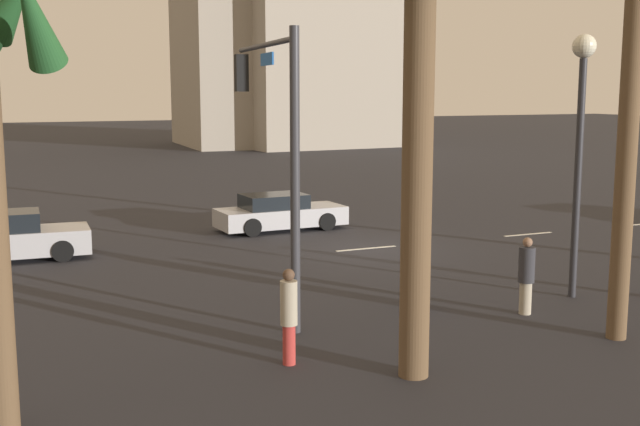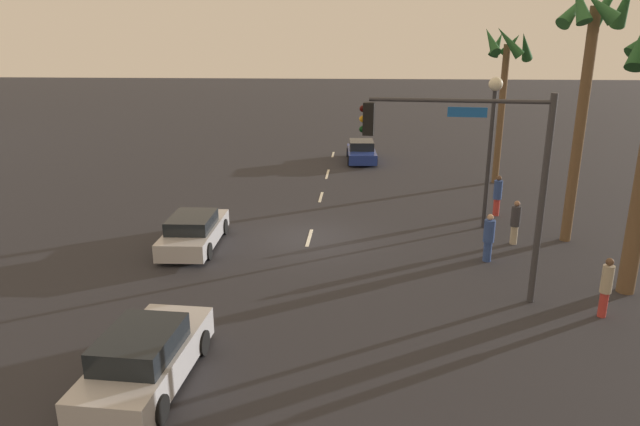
% 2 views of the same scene
% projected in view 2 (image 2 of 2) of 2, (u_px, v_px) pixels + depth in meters
% --- Properties ---
extents(ground_plane, '(220.00, 220.00, 0.00)m').
position_uv_depth(ground_plane, '(309.00, 238.00, 22.77)').
color(ground_plane, '#28282D').
extents(lane_stripe_0, '(1.96, 0.14, 0.01)m').
position_uv_depth(lane_stripe_0, '(333.00, 155.00, 39.95)').
color(lane_stripe_0, silver).
rests_on(lane_stripe_0, ground_plane).
extents(lane_stripe_1, '(2.53, 0.14, 0.01)m').
position_uv_depth(lane_stripe_1, '(327.00, 174.00, 33.93)').
color(lane_stripe_1, silver).
rests_on(lane_stripe_1, ground_plane).
extents(lane_stripe_2, '(2.00, 0.14, 0.01)m').
position_uv_depth(lane_stripe_2, '(321.00, 197.00, 28.82)').
color(lane_stripe_2, silver).
rests_on(lane_stripe_2, ground_plane).
extents(lane_stripe_3, '(2.10, 0.14, 0.01)m').
position_uv_depth(lane_stripe_3, '(309.00, 238.00, 22.76)').
color(lane_stripe_3, silver).
rests_on(lane_stripe_3, ground_plane).
extents(car_0, '(4.68, 2.02, 1.31)m').
position_uv_depth(car_0, '(194.00, 231.00, 21.65)').
color(car_0, '#B7B7BC').
rests_on(car_0, ground_plane).
extents(car_1, '(4.70, 2.10, 1.34)m').
position_uv_depth(car_1, '(361.00, 152.00, 37.61)').
color(car_1, navy).
rests_on(car_1, ground_plane).
extents(car_2, '(4.49, 2.03, 1.45)m').
position_uv_depth(car_2, '(146.00, 359.00, 12.78)').
color(car_2, '#B7B7BC').
rests_on(car_2, ground_plane).
extents(traffic_signal, '(0.82, 5.44, 6.27)m').
position_uv_depth(traffic_signal, '(480.00, 162.00, 16.21)').
color(traffic_signal, '#38383D').
rests_on(traffic_signal, ground_plane).
extents(streetlamp, '(0.56, 0.56, 6.31)m').
position_uv_depth(streetlamp, '(492.00, 125.00, 22.80)').
color(streetlamp, '#2D2D33').
rests_on(streetlamp, ground_plane).
extents(pedestrian_0, '(0.33, 0.33, 1.80)m').
position_uv_depth(pedestrian_0, '(606.00, 286.00, 15.91)').
color(pedestrian_0, '#BF3833').
rests_on(pedestrian_0, ground_plane).
extents(pedestrian_1, '(0.51, 0.51, 1.76)m').
position_uv_depth(pedestrian_1, '(515.00, 221.00, 21.83)').
color(pedestrian_1, '#B2A58C').
rests_on(pedestrian_1, ground_plane).
extents(pedestrian_2, '(0.43, 0.43, 1.78)m').
position_uv_depth(pedestrian_2, '(489.00, 237.00, 20.07)').
color(pedestrian_2, '#2D478C').
rests_on(pedestrian_2, ground_plane).
extents(pedestrian_3, '(0.51, 0.51, 1.88)m').
position_uv_depth(pedestrian_3, '(497.00, 195.00, 25.47)').
color(pedestrian_3, '#BF3833').
rests_on(pedestrian_3, ground_plane).
extents(palm_tree_0, '(2.43, 2.87, 8.57)m').
position_uv_depth(palm_tree_0, '(505.00, 64.00, 29.87)').
color(palm_tree_0, brown).
rests_on(palm_tree_0, ground_plane).
extents(palm_tree_1, '(2.39, 2.65, 10.04)m').
position_uv_depth(palm_tree_1, '(592.00, 50.00, 20.43)').
color(palm_tree_1, brown).
rests_on(palm_tree_1, ground_plane).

